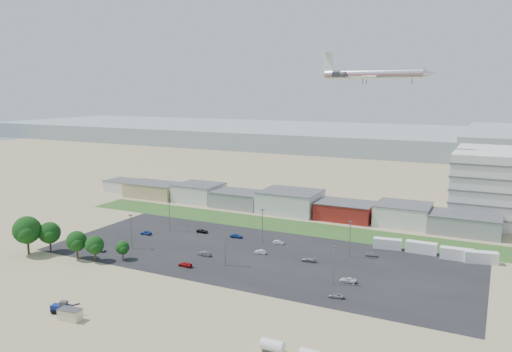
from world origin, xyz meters
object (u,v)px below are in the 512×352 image
Objects in this scene: parked_car_10 at (100,250)px; parked_car_2 at (336,295)px; parked_car_9 at (202,231)px; parked_car_8 at (371,254)px; parked_car_12 at (308,259)px; parked_car_5 at (146,233)px; parked_car_11 at (279,242)px; parked_car_3 at (185,264)px; portable_shed at (70,314)px; telehandler at (61,307)px; tree_far_left at (27,233)px; parked_car_4 at (205,253)px; parked_car_6 at (236,236)px; parked_car_0 at (348,280)px; storage_tank_nw at (272,345)px; airliner at (373,74)px; parked_car_7 at (260,252)px; box_trailer_a at (387,244)px.

parked_car_2 is at bearing -97.85° from parked_car_10.
parked_car_10 is at bearing 151.03° from parked_car_9.
parked_car_8 reaches higher than parked_car_12.
parked_car_5 is 43.64m from parked_car_11.
parked_car_10 is (-29.24, -0.64, -0.01)m from parked_car_3.
telehandler is at bearing 152.88° from portable_shed.
parked_car_8 reaches higher than parked_car_9.
tree_far_left is at bearing 118.05° from parked_car_11.
parked_car_11 is at bearing 55.06° from telehandler.
telehandler is 1.86× the size of parked_car_8.
parked_car_4 is at bearing -77.39° from parked_car_10.
portable_shed reaches higher than parked_car_3.
parked_car_10 is at bearing 129.45° from parked_car_6.
parked_car_0 is (87.56, 19.89, -5.69)m from tree_far_left.
parked_car_8 is at bearing 129.82° from parked_car_3.
parked_car_9 is 0.99× the size of parked_car_12.
parked_car_0 is (2.84, 38.03, -0.70)m from storage_tank_nw.
parked_car_8 is (15.16, -56.86, -51.49)m from airliner.
parked_car_4 reaches higher than parked_car_11.
parked_car_2 is (87.82, 9.68, -5.68)m from tree_far_left.
parked_car_4 is (7.30, 44.65, -0.68)m from telehandler.
parked_car_9 is at bearing -126.98° from parked_car_2.
parked_car_0 is 41.85m from parked_car_4.
airliner is 86.87m from parked_car_7.
telehandler reaches higher than parked_car_2.
portable_shed is 66.15m from parked_car_9.
parked_car_3 is at bearing 77.30° from portable_shed.
parked_car_7 is 0.89× the size of parked_car_9.
parked_car_5 is (-28.18, 9.27, -0.01)m from parked_car_4.
tree_far_left is 89.97m from parked_car_0.
parked_car_2 is 43.61m from parked_car_4.
parked_car_6 is 42.66m from parked_car_8.
parked_car_4 reaches higher than parked_car_0.
airliner is at bearing 160.75° from parked_car_4.
tree_far_left is at bearing -73.77° from parked_car_12.
parked_car_6 is 1.20× the size of parked_car_8.
parked_car_6 is 1.04× the size of parked_car_12.
tree_far_left is 79.59m from parked_car_12.
parked_car_8 reaches higher than parked_car_0.
box_trailer_a is 1.98× the size of parked_car_3.
parked_car_8 is (0.53, 21.61, 0.02)m from parked_car_0.
parked_car_8 is (-2.50, -9.15, -0.92)m from box_trailer_a.
parked_car_9 is (15.16, 9.98, -0.10)m from parked_car_5.
parked_car_3 reaches higher than parked_car_9.
parked_car_12 is at bearing 107.04° from parked_car_4.
parked_car_5 is 41.51m from parked_car_7.
parked_car_8 is 0.87× the size of parked_car_12.
storage_tank_nw is 69.04m from box_trailer_a.
parked_car_2 is at bearing -4.09° from parked_car_0.
tree_far_left is at bearing 140.62° from parked_car_9.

